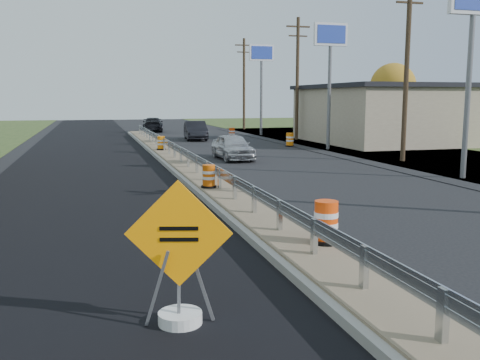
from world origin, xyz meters
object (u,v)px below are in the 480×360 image
object	(u,v)px
caution_sign	(180,289)
car_silver	(233,147)
barrel_shoulder_mid	(290,140)
car_dark_far	(153,125)
barrel_median_near	(326,223)
barrel_median_far	(161,143)
car_dark_mid	(196,130)
barrel_median_mid	(209,177)
barrel_shoulder_far	(232,133)

from	to	relation	value
caution_sign	car_silver	xyz separation A→B (m)	(6.18, 20.33, 0.15)
caution_sign	barrel_shoulder_mid	bearing A→B (deg)	80.93
barrel_shoulder_mid	car_dark_far	world-z (taller)	car_dark_far
barrel_median_near	car_silver	xyz separation A→B (m)	(2.63, 17.59, 0.03)
barrel_median_far	car_dark_mid	bearing A→B (deg)	68.25
caution_sign	car_dark_far	size ratio (longest dim) A/B	0.44
barrel_median_mid	car_dark_far	bearing A→B (deg)	86.58
car_dark_far	barrel_shoulder_far	bearing A→B (deg)	122.16
barrel_median_near	car_dark_mid	world-z (taller)	car_dark_mid
barrel_shoulder_far	car_dark_far	world-z (taller)	car_dark_far
barrel_shoulder_far	car_silver	bearing A→B (deg)	-104.59
barrel_shoulder_mid	barrel_shoulder_far	bearing A→B (deg)	103.90
barrel_median_near	car_silver	size ratio (longest dim) A/B	0.22
barrel_median_far	barrel_shoulder_mid	world-z (taller)	barrel_median_far
car_silver	car_dark_mid	world-z (taller)	car_dark_mid
car_silver	barrel_shoulder_mid	bearing A→B (deg)	47.07
barrel_shoulder_mid	car_dark_mid	distance (m)	9.07
barrel_median_far	barrel_shoulder_mid	size ratio (longest dim) A/B	0.88
caution_sign	barrel_median_mid	xyz separation A→B (m)	(2.69, 10.35, 0.07)
barrel_median_far	car_dark_far	distance (m)	21.71
barrel_shoulder_mid	barrel_median_far	bearing A→B (deg)	-164.26
barrel_median_mid	barrel_median_far	distance (m)	14.03
barrel_shoulder_mid	car_dark_mid	bearing A→B (deg)	124.42
barrel_median_mid	car_silver	world-z (taller)	car_silver
caution_sign	car_dark_far	world-z (taller)	caution_sign
barrel_median_mid	barrel_median_far	world-z (taller)	barrel_median_far
barrel_median_near	barrel_shoulder_far	xyz separation A→B (m)	(6.45, 32.26, -0.24)
barrel_median_near	car_silver	distance (m)	17.79
barrel_median_mid	barrel_median_far	xyz separation A→B (m)	(0.17, 14.03, 0.01)
car_dark_mid	car_dark_far	world-z (taller)	car_dark_mid
barrel_shoulder_mid	barrel_median_mid	bearing A→B (deg)	-119.26
barrel_shoulder_mid	car_silver	world-z (taller)	car_silver
barrel_shoulder_mid	car_dark_far	distance (m)	20.36
barrel_shoulder_mid	barrel_shoulder_far	world-z (taller)	barrel_shoulder_mid
barrel_median_mid	barrel_median_near	bearing A→B (deg)	-83.55
barrel_median_far	barrel_shoulder_far	bearing A→B (deg)	56.09
barrel_median_far	caution_sign	bearing A→B (deg)	-96.69
barrel_median_far	barrel_shoulder_mid	xyz separation A→B (m)	(9.13, 2.57, -0.17)
barrel_median_mid	barrel_median_far	bearing A→B (deg)	89.30
caution_sign	car_silver	size ratio (longest dim) A/B	0.53
barrel_median_near	barrel_shoulder_mid	world-z (taller)	barrel_median_near
car_dark_far	barrel_median_far	bearing A→B (deg)	91.78
barrel_median_near	barrel_shoulder_far	bearing A→B (deg)	78.69
car_silver	barrel_median_near	bearing A→B (deg)	-100.18
caution_sign	barrel_median_near	bearing A→B (deg)	52.55
barrel_median_mid	car_dark_far	size ratio (longest dim) A/B	0.16
barrel_shoulder_mid	car_dark_mid	xyz separation A→B (m)	(-5.12, 7.48, 0.30)
barrel_median_near	car_dark_mid	distance (m)	31.86
car_silver	car_dark_mid	size ratio (longest dim) A/B	0.90
car_dark_far	car_dark_mid	bearing A→B (deg)	107.00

